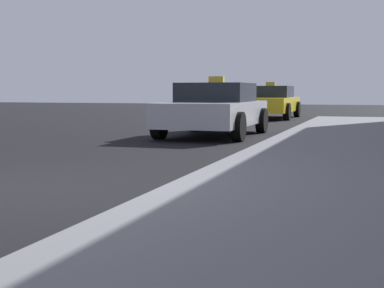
% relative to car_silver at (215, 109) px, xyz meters
% --- Properties ---
extents(sidewalk, '(4.00, 32.00, 0.15)m').
position_rel_car_silver_xyz_m(sidewalk, '(3.70, -7.99, -0.57)').
color(sidewalk, slate).
rests_on(sidewalk, ground_plane).
extents(car_silver, '(2.03, 4.10, 1.43)m').
position_rel_car_silver_xyz_m(car_silver, '(0.00, 0.00, 0.00)').
color(car_silver, '#B7B7BF').
rests_on(car_silver, ground_plane).
extents(car_yellow, '(2.03, 4.41, 1.43)m').
position_rel_car_silver_xyz_m(car_yellow, '(-0.29, 9.10, 0.00)').
color(car_yellow, yellow).
rests_on(car_yellow, ground_plane).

